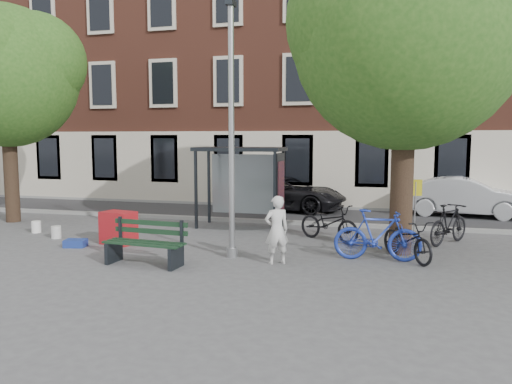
{
  "coord_description": "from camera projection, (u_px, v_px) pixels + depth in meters",
  "views": [
    {
      "loc": [
        3.68,
        -11.47,
        2.93
      ],
      "look_at": [
        0.06,
        2.05,
        1.4
      ],
      "focal_mm": 35.0,
      "sensor_mm": 36.0,
      "label": 1
    }
  ],
  "objects": [
    {
      "name": "ground",
      "position": [
        232.0,
        257.0,
        12.28
      ],
      "size": [
        90.0,
        90.0,
        0.0
      ],
      "primitive_type": "plane",
      "color": "#4C4C4F",
      "rests_on": "ground"
    },
    {
      "name": "road",
      "position": [
        288.0,
        215.0,
        19.0
      ],
      "size": [
        40.0,
        4.0,
        0.01
      ],
      "primitive_type": "cube",
      "color": "#28282B",
      "rests_on": "ground"
    },
    {
      "name": "curb_near",
      "position": [
        277.0,
        222.0,
        17.08
      ],
      "size": [
        40.0,
        0.25,
        0.12
      ],
      "primitive_type": "cube",
      "color": "gray",
      "rests_on": "ground"
    },
    {
      "name": "curb_far",
      "position": [
        297.0,
        206.0,
        20.92
      ],
      "size": [
        40.0,
        0.25,
        0.12
      ],
      "primitive_type": "cube",
      "color": "gray",
      "rests_on": "ground"
    },
    {
      "name": "building_row",
      "position": [
        313.0,
        53.0,
        24.01
      ],
      "size": [
        30.0,
        8.0,
        14.0
      ],
      "primitive_type": "cube",
      "color": "brown",
      "rests_on": "ground"
    },
    {
      "name": "lamppost",
      "position": [
        232.0,
        144.0,
        11.98
      ],
      "size": [
        0.28,
        0.35,
        6.11
      ],
      "color": "#9EA0A3",
      "rests_on": "ground"
    },
    {
      "name": "tree_right",
      "position": [
        408.0,
        25.0,
        11.97
      ],
      "size": [
        5.76,
        5.6,
        8.2
      ],
      "color": "black",
      "rests_on": "ground"
    },
    {
      "name": "tree_left",
      "position": [
        3.0,
        69.0,
        16.8
      ],
      "size": [
        5.18,
        4.86,
        7.4
      ],
      "color": "black",
      "rests_on": "ground"
    },
    {
      "name": "bus_shelter",
      "position": [
        252.0,
        169.0,
        16.17
      ],
      "size": [
        2.85,
        1.45,
        2.62
      ],
      "color": "#1E2328",
      "rests_on": "ground"
    },
    {
      "name": "painter",
      "position": [
        277.0,
        230.0,
        11.55
      ],
      "size": [
        0.7,
        0.63,
        1.6
      ],
      "primitive_type": "imported",
      "rotation": [
        0.0,
        0.0,
        3.7
      ],
      "color": "silver",
      "rests_on": "ground"
    },
    {
      "name": "bench",
      "position": [
        145.0,
        245.0,
        11.52
      ],
      "size": [
        1.97,
        0.79,
        0.99
      ],
      "rotation": [
        0.0,
        0.0,
        -0.08
      ],
      "color": "#1E2328",
      "rests_on": "ground"
    },
    {
      "name": "bike_a",
      "position": [
        329.0,
        223.0,
        14.15
      ],
      "size": [
        2.08,
        1.63,
        1.05
      ],
      "primitive_type": "imported",
      "rotation": [
        0.0,
        0.0,
        1.04
      ],
      "color": "black",
      "rests_on": "ground"
    },
    {
      "name": "bike_b",
      "position": [
        378.0,
        235.0,
        11.86
      ],
      "size": [
        2.08,
        0.68,
        1.24
      ],
      "primitive_type": "imported",
      "rotation": [
        0.0,
        0.0,
        1.62
      ],
      "color": "#1C329B",
      "rests_on": "ground"
    },
    {
      "name": "bike_c",
      "position": [
        407.0,
        239.0,
        11.95
      ],
      "size": [
        1.6,
        1.96,
        1.0
      ],
      "primitive_type": "imported",
      "rotation": [
        0.0,
        0.0,
        0.58
      ],
      "color": "black",
      "rests_on": "ground"
    },
    {
      "name": "bike_d",
      "position": [
        449.0,
        224.0,
        13.71
      ],
      "size": [
        1.51,
        1.85,
        1.13
      ],
      "primitive_type": "imported",
      "rotation": [
        0.0,
        0.0,
        2.53
      ],
      "color": "black",
      "rests_on": "ground"
    },
    {
      "name": "car_dark",
      "position": [
        285.0,
        193.0,
        20.19
      ],
      "size": [
        5.17,
        2.9,
        1.37
      ],
      "primitive_type": "imported",
      "rotation": [
        0.0,
        0.0,
        1.44
      ],
      "color": "black",
      "rests_on": "ground"
    },
    {
      "name": "car_silver",
      "position": [
        465.0,
        197.0,
        18.6
      ],
      "size": [
        4.64,
        2.1,
        1.48
      ],
      "primitive_type": "imported",
      "rotation": [
        0.0,
        0.0,
        1.45
      ],
      "color": "#B6B9BF",
      "rests_on": "ground"
    },
    {
      "name": "red_stand",
      "position": [
        119.0,
        228.0,
        13.76
      ],
      "size": [
        1.0,
        0.77,
        0.9
      ],
      "primitive_type": "cube",
      "rotation": [
        0.0,
        0.0,
        -0.21
      ],
      "color": "#A7161C",
      "rests_on": "ground"
    },
    {
      "name": "blue_crate",
      "position": [
        76.0,
        243.0,
        13.42
      ],
      "size": [
        0.62,
        0.51,
        0.2
      ],
      "primitive_type": "cube",
      "rotation": [
        0.0,
        0.0,
        0.21
      ],
      "color": "navy",
      "rests_on": "ground"
    },
    {
      "name": "bucket_b",
      "position": [
        56.0,
        232.0,
        14.56
      ],
      "size": [
        0.28,
        0.28,
        0.36
      ],
      "primitive_type": "cylinder",
      "rotation": [
        0.0,
        0.0,
        0.02
      ],
      "color": "silver",
      "rests_on": "ground"
    },
    {
      "name": "bucket_c",
      "position": [
        36.0,
        227.0,
        15.43
      ],
      "size": [
        0.34,
        0.34,
        0.36
      ],
      "primitive_type": "cylinder",
      "rotation": [
        0.0,
        0.0,
        -0.24
      ],
      "color": "white",
      "rests_on": "ground"
    },
    {
      "name": "notice_sign",
      "position": [
        415.0,
        200.0,
        12.85
      ],
      "size": [
        0.32,
        0.06,
        1.86
      ],
      "rotation": [
        0.0,
        0.0,
        0.1
      ],
      "color": "#9EA0A3",
      "rests_on": "ground"
    }
  ]
}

